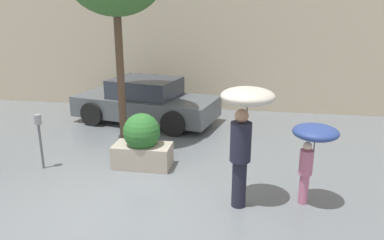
# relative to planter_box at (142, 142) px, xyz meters

# --- Properties ---
(ground_plane) EXTENTS (40.00, 40.00, 0.00)m
(ground_plane) POSITION_rel_planter_box_xyz_m (0.03, -1.49, -0.54)
(ground_plane) COLOR slate
(building_facade) EXTENTS (18.00, 0.30, 6.00)m
(building_facade) POSITION_rel_planter_box_xyz_m (0.03, 5.01, 2.46)
(building_facade) COLOR #B7A88E
(building_facade) RESTS_ON ground
(planter_box) EXTENTS (1.20, 0.77, 1.16)m
(planter_box) POSITION_rel_planter_box_xyz_m (0.00, 0.00, 0.00)
(planter_box) COLOR #9E9384
(planter_box) RESTS_ON ground
(person_adult) EXTENTS (0.87, 0.87, 2.03)m
(person_adult) POSITION_rel_planter_box_xyz_m (2.12, -1.22, 0.97)
(person_adult) COLOR #1E1E2D
(person_adult) RESTS_ON ground
(person_child) EXTENTS (0.74, 0.74, 1.42)m
(person_child) POSITION_rel_planter_box_xyz_m (3.24, -1.04, 0.60)
(person_child) COLOR #B76684
(person_child) RESTS_ON ground
(parked_car_near) EXTENTS (4.32, 2.56, 1.28)m
(parked_car_near) POSITION_rel_planter_box_xyz_m (-0.83, 3.15, 0.05)
(parked_car_near) COLOR #4C5156
(parked_car_near) RESTS_ON ground
(parking_meter) EXTENTS (0.14, 0.14, 1.17)m
(parking_meter) POSITION_rel_planter_box_xyz_m (-2.04, -0.43, 0.30)
(parking_meter) COLOR #595B60
(parking_meter) RESTS_ON ground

